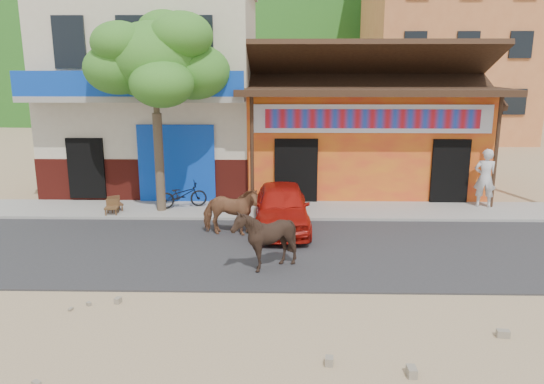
{
  "coord_description": "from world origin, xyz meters",
  "views": [
    {
      "loc": [
        -0.82,
        -10.02,
        4.6
      ],
      "look_at": [
        -1.1,
        3.0,
        1.4
      ],
      "focal_mm": 35.0,
      "sensor_mm": 36.0,
      "label": 1
    }
  ],
  "objects": [
    {
      "name": "red_car",
      "position": [
        -0.86,
        4.27,
        0.68
      ],
      "size": [
        1.62,
        3.78,
        1.27
      ],
      "primitive_type": "imported",
      "rotation": [
        0.0,
        0.0,
        0.03
      ],
      "color": "#A8130C",
      "rests_on": "road"
    },
    {
      "name": "road",
      "position": [
        0.0,
        2.5,
        0.02
      ],
      "size": [
        60.0,
        5.0,
        0.04
      ],
      "primitive_type": "cube",
      "color": "#28282B",
      "rests_on": "ground"
    },
    {
      "name": "cafe_chair_left",
      "position": [
        -6.0,
        5.3,
        0.53
      ],
      "size": [
        0.41,
        0.41,
        0.81
      ],
      "primitive_type": null,
      "rotation": [
        0.0,
        0.0,
        0.1
      ],
      "color": "#53351B",
      "rests_on": "sidewalk"
    },
    {
      "name": "cow_tan",
      "position": [
        -2.23,
        3.63,
        0.71
      ],
      "size": [
        1.65,
        0.88,
        1.33
      ],
      "primitive_type": "imported",
      "rotation": [
        0.0,
        0.0,
        1.46
      ],
      "color": "brown",
      "rests_on": "road"
    },
    {
      "name": "scooter",
      "position": [
        -4.0,
        6.1,
        0.53
      ],
      "size": [
        1.65,
        1.03,
        0.82
      ],
      "primitive_type": "imported",
      "rotation": [
        0.0,
        0.0,
        1.91
      ],
      "color": "black",
      "rests_on": "sidewalk"
    },
    {
      "name": "sidewalk",
      "position": [
        0.0,
        6.0,
        0.06
      ],
      "size": [
        60.0,
        2.0,
        0.12
      ],
      "primitive_type": "cube",
      "color": "gray",
      "rests_on": "ground"
    },
    {
      "name": "ground",
      "position": [
        0.0,
        0.0,
        0.0
      ],
      "size": [
        120.0,
        120.0,
        0.0
      ],
      "primitive_type": "plane",
      "color": "#9E825B",
      "rests_on": "ground"
    },
    {
      "name": "apartment_rear",
      "position": [
        18.0,
        30.0,
        5.0
      ],
      "size": [
        8.0,
        8.0,
        10.0
      ],
      "primitive_type": "cube",
      "color": "tan",
      "rests_on": "ground"
    },
    {
      "name": "dance_club",
      "position": [
        2.0,
        10.0,
        1.8
      ],
      "size": [
        8.0,
        6.0,
        3.6
      ],
      "primitive_type": "cube",
      "color": "orange",
      "rests_on": "ground"
    },
    {
      "name": "cow_dark",
      "position": [
        -1.22,
        1.2,
        0.76
      ],
      "size": [
        1.48,
        1.35,
        1.45
      ],
      "primitive_type": "imported",
      "rotation": [
        0.0,
        0.0,
        -1.72
      ],
      "color": "black",
      "rests_on": "road"
    },
    {
      "name": "hillside",
      "position": [
        0.0,
        70.0,
        12.0
      ],
      "size": [
        100.0,
        40.0,
        24.0
      ],
      "primitive_type": "ellipsoid",
      "color": "#194C14",
      "rests_on": "ground"
    },
    {
      "name": "cafe_building",
      "position": [
        -5.5,
        10.0,
        3.5
      ],
      "size": [
        7.0,
        6.0,
        7.0
      ],
      "primitive_type": "cube",
      "color": "beige",
      "rests_on": "ground"
    },
    {
      "name": "cafe_chair_right",
      "position": [
        -6.0,
        5.67,
        0.54
      ],
      "size": [
        0.54,
        0.54,
        0.83
      ],
      "primitive_type": null,
      "rotation": [
        0.0,
        0.0,
        0.6
      ],
      "color": "#4A2418",
      "rests_on": "sidewalk"
    },
    {
      "name": "pedestrian",
      "position": [
        5.55,
        6.44,
        1.05
      ],
      "size": [
        0.77,
        0.6,
        1.86
      ],
      "primitive_type": "imported",
      "rotation": [
        0.0,
        0.0,
        2.9
      ],
      "color": "silver",
      "rests_on": "sidewalk"
    },
    {
      "name": "apartment_front",
      "position": [
        9.0,
        24.0,
        6.0
      ],
      "size": [
        9.0,
        9.0,
        12.0
      ],
      "primitive_type": "cube",
      "color": "#CC723F",
      "rests_on": "ground"
    },
    {
      "name": "tree",
      "position": [
        -4.6,
        5.8,
        3.12
      ],
      "size": [
        3.0,
        3.0,
        6.0
      ],
      "primitive_type": null,
      "color": "#2D721E",
      "rests_on": "sidewalk"
    }
  ]
}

